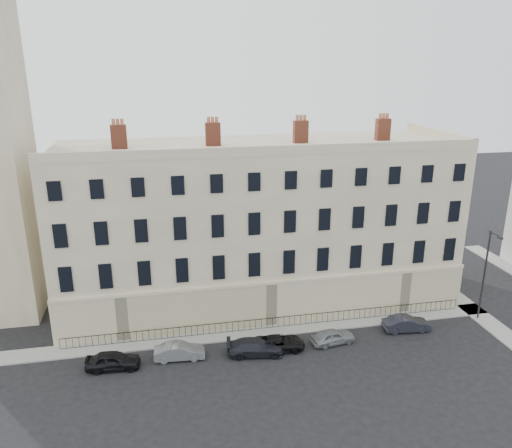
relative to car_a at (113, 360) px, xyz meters
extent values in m
plane|color=black|center=(19.12, -2.01, -0.69)|extent=(160.00, 160.00, 0.00)
cube|color=tan|center=(13.12, 9.99, 6.81)|extent=(36.00, 12.00, 15.00)
cube|color=beige|center=(13.12, 3.91, 1.31)|extent=(36.10, 0.18, 4.00)
cube|color=beige|center=(31.20, 9.99, 1.31)|extent=(0.18, 12.10, 4.00)
cube|color=tan|center=(13.12, 4.14, 14.71)|extent=(36.00, 0.35, 0.80)
cube|color=tan|center=(30.97, 9.99, 14.71)|extent=(0.35, 12.00, 0.80)
cube|color=brown|center=(1.12, 9.99, 15.31)|extent=(1.30, 0.70, 2.00)
cube|color=brown|center=(9.12, 9.99, 15.31)|extent=(1.30, 0.70, 2.00)
cube|color=brown|center=(17.12, 9.99, 15.31)|extent=(1.30, 0.70, 2.00)
cube|color=brown|center=(25.12, 9.99, 15.31)|extent=(1.30, 0.70, 2.00)
cube|color=gray|center=(9.12, 2.99, -0.63)|extent=(48.00, 2.00, 0.12)
cube|color=gray|center=(32.12, 5.99, -0.63)|extent=(2.00, 24.00, 0.12)
cube|color=black|center=(13.12, 3.39, 0.33)|extent=(35.00, 0.04, 0.04)
cube|color=black|center=(13.12, 3.39, -0.57)|extent=(35.00, 0.04, 0.04)
imported|color=black|center=(0.00, 0.00, 0.00)|extent=(4.16, 1.92, 1.38)
imported|color=slate|center=(4.97, 0.35, -0.05)|extent=(3.98, 1.59, 1.29)
imported|color=black|center=(10.86, -0.24, -0.04)|extent=(4.72, 2.44, 1.31)
imported|color=black|center=(12.87, 0.07, -0.11)|extent=(4.31, 2.24, 1.16)
imported|color=gray|center=(17.41, 0.11, -0.07)|extent=(3.83, 1.95, 1.25)
imported|color=#22232D|center=(24.30, 0.79, -0.03)|extent=(4.12, 1.71, 1.32)
cylinder|color=#28292C|center=(31.64, 1.43, 3.52)|extent=(0.17, 0.17, 8.42)
cylinder|color=#28292C|center=(31.56, 0.69, 7.63)|extent=(0.29, 1.58, 0.11)
cube|color=#28292C|center=(31.47, -0.04, 7.58)|extent=(0.25, 0.54, 0.13)
camera|label=1|loc=(4.14, -33.89, 21.39)|focal=35.00mm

